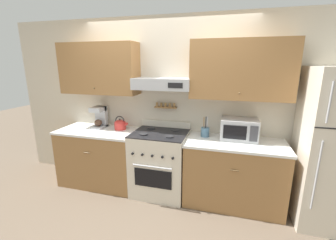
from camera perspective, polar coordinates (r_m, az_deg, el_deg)
The scene contains 10 objects.
ground_plane at distance 3.33m, azimuth -3.72°, elevation -20.43°, with size 16.00×16.00×0.00m, color brown.
wall_back at distance 3.34m, azimuth -0.39°, elevation 7.09°, with size 5.20×0.46×2.55m.
counter_left at distance 3.78m, azimuth -16.78°, elevation -8.86°, with size 1.23×0.67×0.89m.
counter_right at distance 3.26m, azimuth 16.22°, elevation -12.74°, with size 1.30×0.67×0.89m.
stove_range at distance 3.36m, azimuth -2.02°, elevation -10.79°, with size 0.77×0.69×1.03m.
refrigerator at distance 3.25m, azimuth 36.82°, elevation -5.93°, with size 0.75×0.76×1.86m.
tea_kettle at distance 3.55m, azimuth -12.05°, elevation -1.07°, with size 0.22×0.17×0.21m.
coffee_maker at distance 3.74m, azimuth -16.94°, elevation 0.79°, with size 0.19×0.25×0.33m.
microwave at distance 3.17m, azimuth 17.59°, elevation -2.18°, with size 0.48×0.36×0.28m.
utensil_crock at distance 3.18m, azimuth 9.39°, elevation -2.91°, with size 0.11×0.11×0.29m.
Camera 1 is at (0.92, -2.57, 1.90)m, focal length 24.00 mm.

